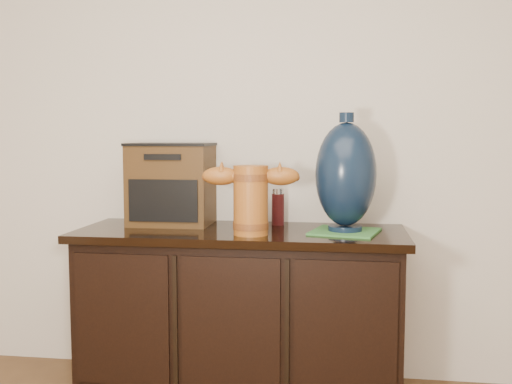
% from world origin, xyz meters
% --- Properties ---
extents(sideboard, '(1.46, 0.56, 0.75)m').
position_xyz_m(sideboard, '(0.00, 2.23, 0.39)').
color(sideboard, black).
rests_on(sideboard, ground).
extents(terracotta_vessel, '(0.42, 0.17, 0.29)m').
position_xyz_m(terracotta_vessel, '(0.07, 2.10, 0.92)').
color(terracotta_vessel, '#9D571C').
rests_on(terracotta_vessel, sideboard).
extents(tv_radio, '(0.39, 0.31, 0.38)m').
position_xyz_m(tv_radio, '(-0.35, 2.35, 0.95)').
color(tv_radio, '#3C250F').
rests_on(tv_radio, sideboard).
extents(green_mat, '(0.33, 0.33, 0.01)m').
position_xyz_m(green_mat, '(0.46, 2.22, 0.76)').
color(green_mat, '#357133').
rests_on(green_mat, sideboard).
extents(lamp_base, '(0.32, 0.32, 0.51)m').
position_xyz_m(lamp_base, '(0.46, 2.22, 1.01)').
color(lamp_base, black).
rests_on(lamp_base, green_mat).
extents(spray_can, '(0.06, 0.06, 0.17)m').
position_xyz_m(spray_can, '(0.15, 2.40, 0.84)').
color(spray_can, '#550E10').
rests_on(spray_can, sideboard).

